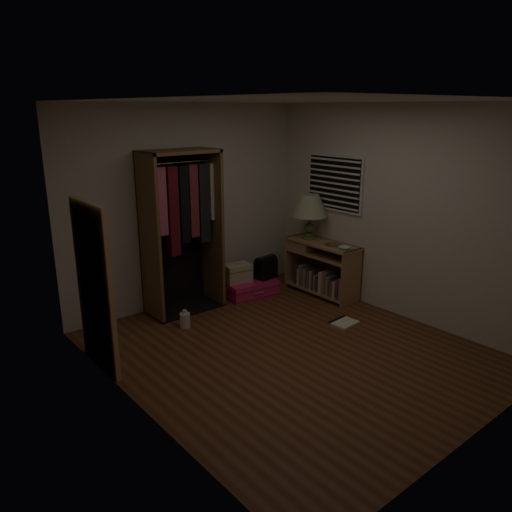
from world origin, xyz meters
The scene contains 13 objects.
ground centered at (0.00, 0.00, 0.00)m, with size 4.00×4.00×0.00m, color #532C17.
room_walls centered at (0.08, 0.04, 1.50)m, with size 3.52×4.02×2.60m.
console_bookshelf centered at (1.54, 1.03, 0.40)m, with size 0.42×1.12×0.75m.
open_wardrobe centered at (-0.21, 1.77, 1.22)m, with size 1.02×0.50×2.05m.
floor_mirror centered at (-1.70, 1.00, 0.85)m, with size 0.06×0.80×1.70m.
pink_suitcase centered at (0.71, 1.60, 0.11)m, with size 0.79×0.62×0.22m.
train_case centered at (0.56, 1.66, 0.35)m, with size 0.40×0.31×0.26m.
black_bag centered at (0.95, 1.52, 0.39)m, with size 0.32×0.23×0.33m.
table_lamp centered at (1.54, 1.27, 1.21)m, with size 0.62×0.62×0.63m.
brass_tray centered at (1.54, 0.81, 0.76)m, with size 0.30×0.30×0.01m.
ceramic_bowl centered at (1.49, 0.57, 0.77)m, with size 0.16×0.16×0.04m, color #A7C8AC.
white_jug centered at (-0.55, 1.26, 0.09)m, with size 0.15×0.15×0.22m.
floor_book centered at (0.99, 0.12, 0.01)m, with size 0.33×0.27×0.03m.
Camera 1 is at (-3.41, -3.53, 2.54)m, focal length 35.00 mm.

